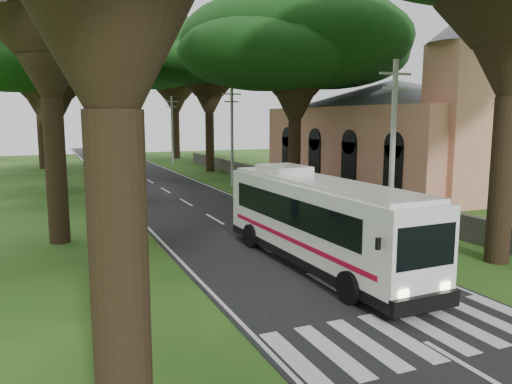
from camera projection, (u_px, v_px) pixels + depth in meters
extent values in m
plane|color=#204D16|center=(366.00, 308.00, 14.66)|extent=(140.00, 140.00, 0.00)
cube|color=black|center=(168.00, 192.00, 37.40)|extent=(8.00, 120.00, 0.04)
cube|color=silver|center=(412.00, 335.00, 12.84)|extent=(8.00, 3.00, 0.01)
cube|color=#383533|center=(282.00, 180.00, 39.90)|extent=(0.35, 50.00, 1.20)
cube|color=#E0836D|center=(391.00, 146.00, 41.19)|extent=(12.00, 22.00, 6.40)
pyramid|color=#595960|center=(393.00, 80.00, 40.40)|extent=(14.00, 24.00, 2.20)
cube|color=#E0836D|center=(456.00, 127.00, 30.67)|extent=(3.00, 3.00, 10.00)
cone|color=#595960|center=(462.00, 29.00, 29.81)|extent=(4.00, 4.00, 1.60)
cylinder|color=gray|center=(392.00, 154.00, 21.67)|extent=(0.24, 0.24, 8.00)
cube|color=gray|center=(396.00, 74.00, 21.16)|extent=(1.60, 0.10, 0.10)
cube|color=gray|center=(395.00, 88.00, 21.25)|extent=(1.20, 0.10, 0.10)
cylinder|color=gray|center=(232.00, 137.00, 39.86)|extent=(0.24, 0.24, 8.00)
cube|color=gray|center=(232.00, 94.00, 39.35)|extent=(1.60, 0.10, 0.10)
cube|color=gray|center=(232.00, 102.00, 39.44)|extent=(1.20, 0.10, 0.10)
cylinder|color=gray|center=(172.00, 131.00, 58.05)|extent=(0.24, 0.24, 8.00)
cube|color=gray|center=(171.00, 101.00, 57.54)|extent=(1.60, 0.10, 0.10)
cube|color=gray|center=(172.00, 107.00, 57.63)|extent=(1.20, 0.10, 0.10)
cylinder|color=black|center=(121.00, 295.00, 7.69)|extent=(0.90, 0.90, 5.67)
cylinder|color=black|center=(56.00, 171.00, 22.00)|extent=(0.90, 0.90, 6.39)
cone|color=black|center=(49.00, 53.00, 21.24)|extent=(3.20, 3.20, 3.80)
cylinder|color=black|center=(57.00, 156.00, 38.65)|extent=(0.90, 0.90, 5.18)
cone|color=black|center=(54.00, 97.00, 37.99)|extent=(3.20, 3.20, 3.80)
ellipsoid|color=black|center=(51.00, 51.00, 37.48)|extent=(13.47, 13.47, 5.66)
cylinder|color=black|center=(42.00, 142.00, 54.59)|extent=(0.90, 0.90, 5.83)
cone|color=black|center=(39.00, 97.00, 53.88)|extent=(3.20, 3.20, 3.80)
ellipsoid|color=black|center=(37.00, 57.00, 53.25)|extent=(15.82, 15.82, 6.64)
cylinder|color=black|center=(502.00, 181.00, 18.93)|extent=(0.90, 0.90, 6.32)
cone|color=black|center=(512.00, 44.00, 18.18)|extent=(3.20, 3.20, 3.80)
cylinder|color=black|center=(294.00, 159.00, 35.57)|extent=(0.90, 0.90, 5.29)
cone|color=black|center=(295.00, 94.00, 34.90)|extent=(3.20, 3.20, 3.80)
ellipsoid|color=black|center=(296.00, 41.00, 34.37)|extent=(15.89, 15.89, 6.68)
cylinder|color=black|center=(210.00, 143.00, 51.70)|extent=(0.90, 0.90, 5.93)
cone|color=black|center=(209.00, 95.00, 50.98)|extent=(3.20, 3.20, 3.80)
ellipsoid|color=black|center=(209.00, 51.00, 50.34)|extent=(15.13, 15.13, 6.36)
cylinder|color=black|center=(176.00, 136.00, 68.45)|extent=(0.90, 0.90, 6.12)
cone|color=black|center=(176.00, 99.00, 67.71)|extent=(3.20, 3.20, 3.80)
ellipsoid|color=black|center=(175.00, 65.00, 67.04)|extent=(15.18, 15.18, 6.38)
cube|color=white|center=(318.00, 220.00, 18.55)|extent=(2.59, 11.19, 2.74)
cube|color=black|center=(314.00, 208.00, 18.74)|extent=(2.60, 9.15, 1.02)
cube|color=black|center=(317.00, 254.00, 18.74)|extent=(2.63, 11.23, 0.32)
cube|color=#B00B2A|center=(318.00, 236.00, 18.64)|extent=(2.61, 10.08, 0.17)
cube|color=white|center=(319.00, 182.00, 18.34)|extent=(2.39, 10.63, 0.17)
cylinder|color=black|center=(349.00, 288.00, 14.92)|extent=(0.35, 1.03, 1.02)
cylinder|color=black|center=(410.00, 277.00, 15.87)|extent=(0.35, 1.03, 1.02)
cylinder|color=black|center=(251.00, 236.00, 21.43)|extent=(0.35, 1.03, 1.02)
cylinder|color=black|center=(298.00, 231.00, 22.39)|extent=(0.35, 1.03, 1.02)
imported|color=#9D9DA1|center=(103.00, 166.00, 50.13)|extent=(2.81, 4.36, 1.38)
imported|color=navy|center=(94.00, 159.00, 59.30)|extent=(1.71, 4.02, 1.29)
imported|color=#903715|center=(116.00, 151.00, 75.07)|extent=(2.89, 4.41, 1.19)
imported|color=black|center=(142.00, 220.00, 22.66)|extent=(0.59, 0.77, 1.87)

